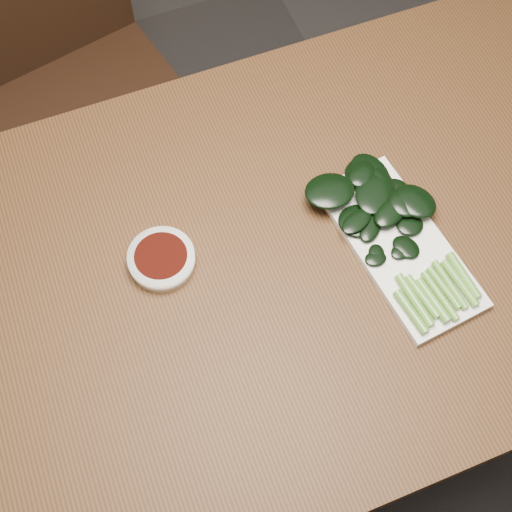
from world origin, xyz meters
name	(u,v)px	position (x,y,z in m)	size (l,w,h in m)	color
ground	(267,392)	(0.00, 0.00, 0.00)	(6.00, 6.00, 0.00)	#2C2A2A
table	(273,276)	(0.00, 0.00, 0.68)	(1.40, 0.80, 0.75)	#472A14
chair_far	(74,77)	(-0.20, 0.72, 0.49)	(0.51, 0.51, 0.89)	black
sauce_bowl	(162,259)	(-0.17, 0.05, 0.76)	(0.10, 0.10, 0.03)	white
serving_plate	(399,246)	(0.19, -0.06, 0.76)	(0.17, 0.32, 0.01)	white
gai_lan	(386,214)	(0.19, -0.01, 0.78)	(0.21, 0.33, 0.03)	#609B35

